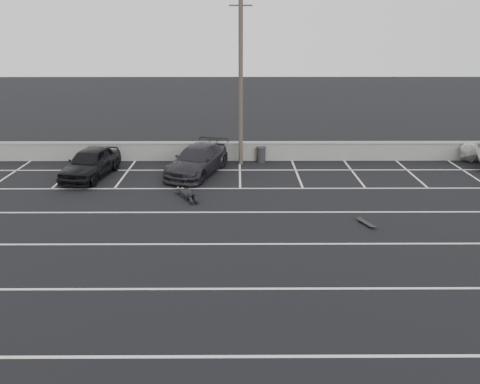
{
  "coord_description": "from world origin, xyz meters",
  "views": [
    {
      "loc": [
        0.9,
        -12.04,
        7.36
      ],
      "look_at": [
        0.98,
        5.72,
        1.0
      ],
      "focal_mm": 35.0,
      "sensor_mm": 36.0,
      "label": 1
    }
  ],
  "objects_px": {
    "car_left": "(91,163)",
    "trash_bin": "(261,154)",
    "person": "(186,191)",
    "skateboard": "(366,223)",
    "car_right": "(197,160)",
    "utility_pole": "(241,82)"
  },
  "relations": [
    {
      "from": "car_left",
      "to": "trash_bin",
      "type": "height_order",
      "value": "car_left"
    },
    {
      "from": "person",
      "to": "trash_bin",
      "type": "bearing_deg",
      "value": 32.23
    },
    {
      "from": "car_left",
      "to": "skateboard",
      "type": "height_order",
      "value": "car_left"
    },
    {
      "from": "car_left",
      "to": "person",
      "type": "height_order",
      "value": "car_left"
    },
    {
      "from": "car_right",
      "to": "utility_pole",
      "type": "distance_m",
      "value": 4.75
    },
    {
      "from": "trash_bin",
      "to": "skateboard",
      "type": "relative_size",
      "value": 1.01
    },
    {
      "from": "trash_bin",
      "to": "car_right",
      "type": "bearing_deg",
      "value": -147.35
    },
    {
      "from": "car_right",
      "to": "trash_bin",
      "type": "distance_m",
      "value": 4.07
    },
    {
      "from": "car_left",
      "to": "trash_bin",
      "type": "relative_size",
      "value": 5.17
    },
    {
      "from": "person",
      "to": "car_left",
      "type": "bearing_deg",
      "value": 126.31
    },
    {
      "from": "car_left",
      "to": "utility_pole",
      "type": "height_order",
      "value": "utility_pole"
    },
    {
      "from": "utility_pole",
      "to": "trash_bin",
      "type": "relative_size",
      "value": 10.33
    },
    {
      "from": "car_right",
      "to": "person",
      "type": "xyz_separation_m",
      "value": [
        -0.27,
        -3.41,
        -0.48
      ]
    },
    {
      "from": "car_right",
      "to": "trash_bin",
      "type": "xyz_separation_m",
      "value": [
        3.42,
        2.19,
        -0.29
      ]
    },
    {
      "from": "car_left",
      "to": "car_right",
      "type": "distance_m",
      "value": 5.42
    },
    {
      "from": "utility_pole",
      "to": "skateboard",
      "type": "height_order",
      "value": "utility_pole"
    },
    {
      "from": "utility_pole",
      "to": "trash_bin",
      "type": "height_order",
      "value": "utility_pole"
    },
    {
      "from": "car_left",
      "to": "car_right",
      "type": "relative_size",
      "value": 0.89
    },
    {
      "from": "car_right",
      "to": "skateboard",
      "type": "distance_m",
      "value": 9.82
    },
    {
      "from": "trash_bin",
      "to": "skateboard",
      "type": "bearing_deg",
      "value": -67.49
    },
    {
      "from": "car_right",
      "to": "person",
      "type": "relative_size",
      "value": 1.94
    },
    {
      "from": "car_left",
      "to": "utility_pole",
      "type": "xyz_separation_m",
      "value": [
        7.65,
        2.33,
        3.74
      ]
    }
  ]
}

